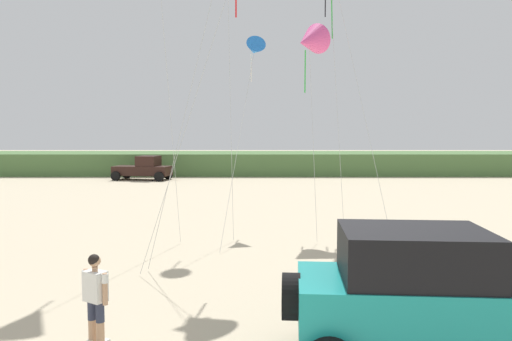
# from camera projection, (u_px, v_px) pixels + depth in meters

# --- Properties ---
(dune_ridge) EXTENTS (90.00, 9.06, 1.98)m
(dune_ridge) POSITION_uv_depth(u_px,v_px,m) (197.00, 163.00, 47.45)
(dune_ridge) COLOR #4C703D
(dune_ridge) RESTS_ON ground_plane
(jeep) EXTENTS (4.93, 2.68, 2.26)m
(jeep) POSITION_uv_depth(u_px,v_px,m) (430.00, 294.00, 7.89)
(jeep) COLOR teal
(jeep) RESTS_ON ground_plane
(person_watching) EXTENTS (0.54, 0.45, 1.67)m
(person_watching) POSITION_uv_depth(u_px,v_px,m) (94.00, 295.00, 8.67)
(person_watching) COLOR tan
(person_watching) RESTS_ON ground_plane
(distant_pickup) EXTENTS (4.86, 3.09, 1.98)m
(distant_pickup) POSITION_uv_depth(u_px,v_px,m) (143.00, 169.00, 40.20)
(distant_pickup) COLOR black
(distant_pickup) RESTS_ON ground_plane
(kite_blue_swept) EXTENTS (2.00, 3.72, 8.22)m
(kite_blue_swept) POSITION_uv_depth(u_px,v_px,m) (308.00, 41.00, 19.16)
(kite_blue_swept) COLOR #E04C93
(kite_blue_swept) RESTS_ON ground_plane
(kite_red_delta) EXTENTS (1.65, 6.51, 7.92)m
(kite_red_delta) POSITION_uv_depth(u_px,v_px,m) (254.00, 49.00, 20.71)
(kite_red_delta) COLOR blue
(kite_red_delta) RESTS_ON ground_plane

